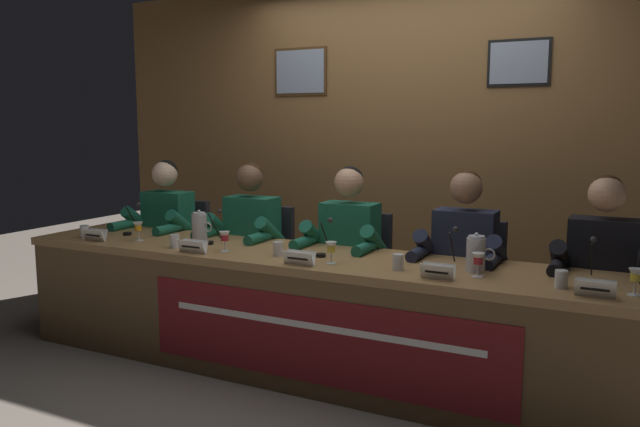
{
  "coord_description": "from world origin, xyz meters",
  "views": [
    {
      "loc": [
        1.63,
        -3.25,
        1.5
      ],
      "look_at": [
        0.0,
        0.0,
        0.97
      ],
      "focal_mm": 35.32,
      "sensor_mm": 36.0,
      "label": 1
    }
  ],
  "objects_px": {
    "water_cup_right": "(398,263)",
    "panelist_right": "(461,259)",
    "panelist_far_left": "(161,230)",
    "microphone_far_right": "(591,268)",
    "chair_center": "(357,282)",
    "panelist_far_right": "(601,272)",
    "chair_far_left": "(180,261)",
    "chair_right": "(468,296)",
    "chair_far_right": "(600,312)",
    "microphone_right": "(451,255)",
    "water_cup_far_left": "(85,232)",
    "microphone_left": "(213,232)",
    "nameplate_far_right": "(595,289)",
    "juice_glass_right": "(478,260)",
    "nameplate_left": "(193,246)",
    "juice_glass_center": "(331,249)",
    "chair_left": "(262,271)",
    "panelist_left": "(246,238)",
    "panelist_center": "(345,247)",
    "juice_glass_far_right": "(636,277)",
    "water_cup_far_right": "(561,280)",
    "juice_glass_far_left": "(138,228)",
    "nameplate_center": "(299,258)",
    "conference_table": "(312,297)",
    "nameplate_right": "(438,272)",
    "microphone_center": "(324,243)",
    "nameplate_far_left": "(95,235)",
    "water_pitcher_right_side": "(476,254)",
    "microphone_far_left": "(131,224)",
    "water_cup_left": "(175,242)",
    "water_pitcher_left_side": "(200,227)",
    "juice_glass_left": "(225,238)",
    "water_cup_center": "(278,250)"
  },
  "relations": [
    {
      "from": "microphone_far_left",
      "to": "microphone_center",
      "type": "relative_size",
      "value": 1.0
    },
    {
      "from": "microphone_far_left",
      "to": "water_cup_left",
      "type": "bearing_deg",
      "value": -22.34
    },
    {
      "from": "juice_glass_right",
      "to": "panelist_far_right",
      "type": "xyz_separation_m",
      "value": [
        0.55,
        0.46,
        -0.1
      ]
    },
    {
      "from": "water_pitcher_left_side",
      "to": "nameplate_center",
      "type": "bearing_deg",
      "value": -19.51
    },
    {
      "from": "chair_left",
      "to": "panelist_left",
      "type": "xyz_separation_m",
      "value": [
        -0.0,
        -0.2,
        0.28
      ]
    },
    {
      "from": "panelist_right",
      "to": "water_cup_right",
      "type": "distance_m",
      "value": 0.54
    },
    {
      "from": "juice_glass_right",
      "to": "chair_far_right",
      "type": "xyz_separation_m",
      "value": [
        0.55,
        0.66,
        -0.38
      ]
    },
    {
      "from": "chair_far_left",
      "to": "panelist_far_right",
      "type": "height_order",
      "value": "panelist_far_right"
    },
    {
      "from": "chair_far_left",
      "to": "water_cup_center",
      "type": "bearing_deg",
      "value": -27.49
    },
    {
      "from": "nameplate_left",
      "to": "juice_glass_center",
      "type": "height_order",
      "value": "juice_glass_center"
    },
    {
      "from": "panelist_far_left",
      "to": "water_cup_right",
      "type": "height_order",
      "value": "panelist_far_left"
    },
    {
      "from": "water_cup_far_right",
      "to": "microphone_far_right",
      "type": "height_order",
      "value": "microphone_far_right"
    },
    {
      "from": "microphone_right",
      "to": "panelist_far_right",
      "type": "distance_m",
      "value": 0.8
    },
    {
      "from": "chair_far_left",
      "to": "chair_right",
      "type": "height_order",
      "value": "same"
    },
    {
      "from": "water_cup_far_left",
      "to": "water_pitcher_left_side",
      "type": "distance_m",
      "value": 0.82
    },
    {
      "from": "microphone_left",
      "to": "juice_glass_right",
      "type": "relative_size",
      "value": 1.74
    },
    {
      "from": "microphone_left",
      "to": "juice_glass_far_left",
      "type": "bearing_deg",
      "value": -164.21
    },
    {
      "from": "water_cup_far_left",
      "to": "nameplate_far_right",
      "type": "xyz_separation_m",
      "value": [
        3.2,
        -0.05,
        0.0
      ]
    },
    {
      "from": "juice_glass_right",
      "to": "water_cup_far_right",
      "type": "height_order",
      "value": "juice_glass_right"
    },
    {
      "from": "chair_left",
      "to": "microphone_right",
      "type": "distance_m",
      "value": 1.66
    },
    {
      "from": "water_cup_right",
      "to": "panelist_right",
      "type": "bearing_deg",
      "value": 66.27
    },
    {
      "from": "nameplate_far_left",
      "to": "water_pitcher_right_side",
      "type": "distance_m",
      "value": 2.47
    },
    {
      "from": "chair_far_left",
      "to": "water_cup_right",
      "type": "distance_m",
      "value": 2.18
    },
    {
      "from": "conference_table",
      "to": "nameplate_center",
      "type": "distance_m",
      "value": 0.31
    },
    {
      "from": "chair_center",
      "to": "panelist_far_right",
      "type": "relative_size",
      "value": 0.73
    },
    {
      "from": "juice_glass_far_right",
      "to": "chair_far_left",
      "type": "bearing_deg",
      "value": 167.78
    },
    {
      "from": "chair_far_left",
      "to": "microphone_right",
      "type": "height_order",
      "value": "microphone_right"
    },
    {
      "from": "chair_far_right",
      "to": "microphone_far_right",
      "type": "height_order",
      "value": "microphone_far_right"
    },
    {
      "from": "juice_glass_far_left",
      "to": "juice_glass_center",
      "type": "relative_size",
      "value": 1.0
    },
    {
      "from": "chair_far_left",
      "to": "juice_glass_left",
      "type": "relative_size",
      "value": 7.24
    },
    {
      "from": "panelist_far_left",
      "to": "chair_right",
      "type": "bearing_deg",
      "value": 5.05
    },
    {
      "from": "water_cup_far_left",
      "to": "water_cup_right",
      "type": "xyz_separation_m",
      "value": [
        2.23,
        0.06,
        0.0
      ]
    },
    {
      "from": "panelist_right",
      "to": "nameplate_far_right",
      "type": "bearing_deg",
      "value": -38.53
    },
    {
      "from": "panelist_far_left",
      "to": "microphone_far_right",
      "type": "xyz_separation_m",
      "value": [
        2.97,
        -0.32,
        0.09
      ]
    },
    {
      "from": "chair_right",
      "to": "water_cup_far_left",
      "type": "bearing_deg",
      "value": -162.96
    },
    {
      "from": "chair_right",
      "to": "water_pitcher_right_side",
      "type": "relative_size",
      "value": 4.28
    },
    {
      "from": "nameplate_left",
      "to": "water_pitcher_left_side",
      "type": "distance_m",
      "value": 0.38
    },
    {
      "from": "chair_left",
      "to": "juice_glass_left",
      "type": "relative_size",
      "value": 7.24
    },
    {
      "from": "microphone_far_left",
      "to": "water_cup_left",
      "type": "height_order",
      "value": "microphone_far_left"
    },
    {
      "from": "panelist_center",
      "to": "nameplate_center",
      "type": "bearing_deg",
      "value": -88.75
    },
    {
      "from": "nameplate_left",
      "to": "nameplate_center",
      "type": "height_order",
      "value": "same"
    },
    {
      "from": "water_cup_right",
      "to": "panelist_far_right",
      "type": "relative_size",
      "value": 0.07
    },
    {
      "from": "conference_table",
      "to": "nameplate_right",
      "type": "height_order",
      "value": "nameplate_right"
    },
    {
      "from": "chair_center",
      "to": "microphone_center",
      "type": "height_order",
      "value": "microphone_center"
    },
    {
      "from": "chair_far_right",
      "to": "nameplate_far_right",
      "type": "height_order",
      "value": "chair_far_right"
    },
    {
      "from": "nameplate_left",
      "to": "microphone_center",
      "type": "bearing_deg",
      "value": 21.02
    },
    {
      "from": "water_cup_far_left",
      "to": "microphone_left",
      "type": "bearing_deg",
      "value": 14.13
    },
    {
      "from": "juice_glass_right",
      "to": "panelist_center",
      "type": "bearing_deg",
      "value": 154.22
    },
    {
      "from": "nameplate_far_left",
      "to": "microphone_left",
      "type": "relative_size",
      "value": 0.81
    },
    {
      "from": "microphone_right",
      "to": "microphone_left",
      "type": "bearing_deg",
      "value": 179.92
    }
  ]
}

